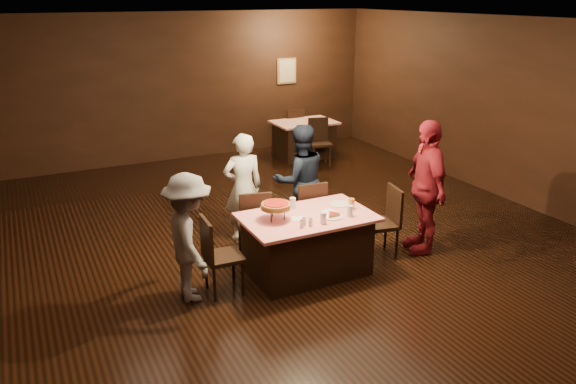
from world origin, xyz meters
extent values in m
plane|color=black|center=(0.00, 0.00, 0.00)|extent=(10.00, 10.00, 0.00)
cube|color=silver|center=(0.00, 0.00, 3.00)|extent=(8.00, 10.00, 0.04)
cube|color=black|center=(0.00, 5.00, 1.50)|extent=(8.00, 0.04, 3.00)
cube|color=black|center=(4.00, 0.00, 1.50)|extent=(0.04, 10.00, 3.00)
cube|color=tan|center=(2.20, 4.97, 1.70)|extent=(0.46, 0.03, 0.56)
cube|color=beige|center=(2.20, 4.95, 1.70)|extent=(0.38, 0.01, 0.48)
cube|color=red|center=(-0.35, -0.79, 0.39)|extent=(1.60, 1.00, 0.77)
cube|color=#A81C0B|center=(2.10, 3.93, 0.39)|extent=(1.30, 0.90, 0.77)
cube|color=black|center=(-0.75, -0.04, 0.47)|extent=(0.51, 0.51, 0.95)
cube|color=black|center=(0.05, -0.04, 0.47)|extent=(0.46, 0.46, 0.95)
cube|color=black|center=(-1.45, -0.79, 0.47)|extent=(0.44, 0.44, 0.95)
cube|color=black|center=(0.75, -0.79, 0.47)|extent=(0.49, 0.49, 0.95)
cube|color=black|center=(2.10, 3.23, 0.47)|extent=(0.51, 0.51, 0.95)
cube|color=black|center=(2.10, 4.53, 0.47)|extent=(0.43, 0.43, 0.95)
imported|color=silver|center=(-0.67, 0.53, 0.78)|extent=(0.60, 0.42, 1.55)
imported|color=black|center=(0.14, 0.34, 0.81)|extent=(0.86, 0.71, 1.63)
imported|color=slate|center=(-1.83, -0.75, 0.75)|extent=(0.59, 0.99, 1.50)
imported|color=maroon|center=(1.38, -0.88, 0.91)|extent=(0.74, 1.15, 1.81)
cylinder|color=black|center=(-0.75, -0.64, 0.84)|extent=(0.01, 0.01, 0.15)
cylinder|color=black|center=(-0.84, -0.79, 0.84)|extent=(0.01, 0.01, 0.15)
cylinder|color=black|center=(-0.66, -0.79, 0.84)|extent=(0.01, 0.01, 0.15)
cylinder|color=silver|center=(-0.75, -0.74, 0.93)|extent=(0.38, 0.38, 0.01)
cylinder|color=#B27233|center=(-0.75, -0.74, 0.96)|extent=(0.35, 0.35, 0.05)
cylinder|color=#A5140C|center=(-0.75, -0.74, 0.98)|extent=(0.30, 0.30, 0.01)
cylinder|color=white|center=(-0.10, -0.97, 0.78)|extent=(0.25, 0.25, 0.01)
cylinder|color=#B27233|center=(-0.10, -0.97, 0.81)|extent=(0.18, 0.18, 0.04)
cylinder|color=#A5140C|center=(-0.10, -0.97, 0.83)|extent=(0.14, 0.14, 0.01)
cylinder|color=white|center=(0.20, -0.64, 0.78)|extent=(0.25, 0.25, 0.01)
cylinder|color=silver|center=(-0.30, -1.09, 0.84)|extent=(0.08, 0.08, 0.14)
cylinder|color=silver|center=(0.10, -1.04, 0.84)|extent=(0.08, 0.08, 0.14)
cylinder|color=#BF7F26|center=(0.25, -0.84, 0.84)|extent=(0.08, 0.08, 0.14)
cylinder|color=silver|center=(-0.40, -0.49, 0.84)|extent=(0.08, 0.08, 0.14)
cylinder|color=silver|center=(-0.53, -1.04, 0.81)|extent=(0.04, 0.04, 0.08)
cylinder|color=silver|center=(-0.53, -1.04, 0.85)|extent=(0.05, 0.05, 0.02)
cylinder|color=silver|center=(-0.47, -1.09, 0.81)|extent=(0.04, 0.04, 0.08)
cylinder|color=silver|center=(-0.47, -1.09, 0.85)|extent=(0.05, 0.05, 0.02)
cylinder|color=silver|center=(-0.59, -1.09, 0.81)|extent=(0.04, 0.04, 0.08)
cylinder|color=silver|center=(-0.59, -1.09, 0.85)|extent=(0.05, 0.05, 0.02)
cube|color=white|center=(-0.05, -0.79, 0.77)|extent=(0.19, 0.19, 0.01)
cube|color=white|center=(-0.50, -0.84, 0.77)|extent=(0.21, 0.21, 0.01)
camera|label=1|loc=(-3.39, -6.38, 3.34)|focal=35.00mm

